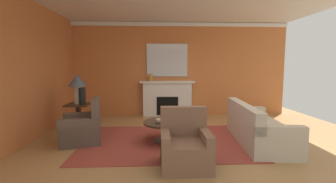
{
  "coord_description": "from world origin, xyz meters",
  "views": [
    {
      "loc": [
        -0.65,
        -4.89,
        1.64
      ],
      "look_at": [
        -0.37,
        1.0,
        1.0
      ],
      "focal_mm": 24.61,
      "sensor_mm": 36.0,
      "label": 1
    }
  ],
  "objects_px": {
    "fireplace": "(167,99)",
    "armchair_near_window": "(83,129)",
    "coffee_table": "(166,127)",
    "table_lamp": "(77,83)",
    "vase_on_side_table": "(82,96)",
    "mantel_mirror": "(167,60)",
    "armchair_facing_fireplace": "(185,148)",
    "sofa": "(257,129)",
    "vase_mantel_left": "(151,77)",
    "side_table": "(79,115)"
  },
  "relations": [
    {
      "from": "fireplace",
      "to": "armchair_near_window",
      "type": "height_order",
      "value": "fireplace"
    },
    {
      "from": "coffee_table",
      "to": "table_lamp",
      "type": "distance_m",
      "value": 2.56
    },
    {
      "from": "vase_on_side_table",
      "to": "armchair_near_window",
      "type": "bearing_deg",
      "value": -72.69
    },
    {
      "from": "mantel_mirror",
      "to": "table_lamp",
      "type": "xyz_separation_m",
      "value": [
        -2.34,
        -1.85,
        -0.63
      ]
    },
    {
      "from": "coffee_table",
      "to": "armchair_facing_fireplace",
      "type": "bearing_deg",
      "value": -78.32
    },
    {
      "from": "sofa",
      "to": "vase_on_side_table",
      "type": "xyz_separation_m",
      "value": [
        -4.0,
        1.01,
        0.61
      ]
    },
    {
      "from": "table_lamp",
      "to": "mantel_mirror",
      "type": "bearing_deg",
      "value": 38.28
    },
    {
      "from": "armchair_facing_fireplace",
      "to": "coffee_table",
      "type": "distance_m",
      "value": 1.29
    },
    {
      "from": "sofa",
      "to": "armchair_near_window",
      "type": "xyz_separation_m",
      "value": [
        -3.75,
        0.2,
        0.01
      ]
    },
    {
      "from": "mantel_mirror",
      "to": "vase_on_side_table",
      "type": "xyz_separation_m",
      "value": [
        -2.19,
        -1.97,
        -0.94
      ]
    },
    {
      "from": "vase_on_side_table",
      "to": "vase_mantel_left",
      "type": "distance_m",
      "value": 2.46
    },
    {
      "from": "sofa",
      "to": "vase_on_side_table",
      "type": "bearing_deg",
      "value": 165.88
    },
    {
      "from": "side_table",
      "to": "vase_mantel_left",
      "type": "distance_m",
      "value": 2.61
    },
    {
      "from": "fireplace",
      "to": "coffee_table",
      "type": "relative_size",
      "value": 1.8
    },
    {
      "from": "fireplace",
      "to": "vase_on_side_table",
      "type": "bearing_deg",
      "value": -139.87
    },
    {
      "from": "coffee_table",
      "to": "side_table",
      "type": "distance_m",
      "value": 2.4
    },
    {
      "from": "sofa",
      "to": "armchair_near_window",
      "type": "relative_size",
      "value": 2.26
    },
    {
      "from": "side_table",
      "to": "armchair_near_window",
      "type": "bearing_deg",
      "value": -66.58
    },
    {
      "from": "fireplace",
      "to": "armchair_facing_fireplace",
      "type": "height_order",
      "value": "fireplace"
    },
    {
      "from": "vase_mantel_left",
      "to": "table_lamp",
      "type": "bearing_deg",
      "value": -136.86
    },
    {
      "from": "table_lamp",
      "to": "vase_mantel_left",
      "type": "distance_m",
      "value": 2.45
    },
    {
      "from": "vase_on_side_table",
      "to": "vase_mantel_left",
      "type": "relative_size",
      "value": 1.7
    },
    {
      "from": "armchair_near_window",
      "to": "table_lamp",
      "type": "xyz_separation_m",
      "value": [
        -0.4,
        0.93,
        0.92
      ]
    },
    {
      "from": "armchair_near_window",
      "to": "vase_on_side_table",
      "type": "distance_m",
      "value": 1.04
    },
    {
      "from": "table_lamp",
      "to": "coffee_table",
      "type": "bearing_deg",
      "value": -23.27
    },
    {
      "from": "armchair_facing_fireplace",
      "to": "vase_on_side_table",
      "type": "bearing_deg",
      "value": 137.91
    },
    {
      "from": "fireplace",
      "to": "vase_on_side_table",
      "type": "xyz_separation_m",
      "value": [
        -2.19,
        -1.84,
        0.36
      ]
    },
    {
      "from": "sofa",
      "to": "vase_mantel_left",
      "type": "xyz_separation_m",
      "value": [
        -2.36,
        2.8,
        0.99
      ]
    },
    {
      "from": "sofa",
      "to": "vase_on_side_table",
      "type": "relative_size",
      "value": 5.22
    },
    {
      "from": "side_table",
      "to": "fireplace",
      "type": "bearing_deg",
      "value": 36.41
    },
    {
      "from": "side_table",
      "to": "vase_mantel_left",
      "type": "height_order",
      "value": "vase_mantel_left"
    },
    {
      "from": "mantel_mirror",
      "to": "coffee_table",
      "type": "distance_m",
      "value": 3.18
    },
    {
      "from": "coffee_table",
      "to": "vase_on_side_table",
      "type": "relative_size",
      "value": 2.41
    },
    {
      "from": "fireplace",
      "to": "coffee_table",
      "type": "xyz_separation_m",
      "value": [
        -0.14,
        -2.67,
        -0.22
      ]
    },
    {
      "from": "mantel_mirror",
      "to": "coffee_table",
      "type": "relative_size",
      "value": 1.35
    },
    {
      "from": "armchair_facing_fireplace",
      "to": "side_table",
      "type": "xyz_separation_m",
      "value": [
        -2.46,
        2.21,
        0.09
      ]
    },
    {
      "from": "mantel_mirror",
      "to": "coffee_table",
      "type": "height_order",
      "value": "mantel_mirror"
    },
    {
      "from": "mantel_mirror",
      "to": "vase_mantel_left",
      "type": "bearing_deg",
      "value": -162.82
    },
    {
      "from": "mantel_mirror",
      "to": "armchair_facing_fireplace",
      "type": "height_order",
      "value": "mantel_mirror"
    },
    {
      "from": "armchair_near_window",
      "to": "vase_on_side_table",
      "type": "height_order",
      "value": "vase_on_side_table"
    },
    {
      "from": "fireplace",
      "to": "mantel_mirror",
      "type": "relative_size",
      "value": 1.33
    },
    {
      "from": "coffee_table",
      "to": "sofa",
      "type": "bearing_deg",
      "value": -5.25
    },
    {
      "from": "armchair_near_window",
      "to": "vase_on_side_table",
      "type": "relative_size",
      "value": 2.31
    },
    {
      "from": "table_lamp",
      "to": "fireplace",
      "type": "bearing_deg",
      "value": 36.41
    },
    {
      "from": "fireplace",
      "to": "armchair_facing_fireplace",
      "type": "distance_m",
      "value": 3.94
    },
    {
      "from": "coffee_table",
      "to": "vase_mantel_left",
      "type": "relative_size",
      "value": 4.09
    },
    {
      "from": "mantel_mirror",
      "to": "armchair_near_window",
      "type": "distance_m",
      "value": 3.72
    },
    {
      "from": "coffee_table",
      "to": "table_lamp",
      "type": "height_order",
      "value": "table_lamp"
    },
    {
      "from": "vase_mantel_left",
      "to": "armchair_facing_fireplace",
      "type": "bearing_deg",
      "value": -80.16
    },
    {
      "from": "armchair_facing_fireplace",
      "to": "armchair_near_window",
      "type": "bearing_deg",
      "value": 148.13
    }
  ]
}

